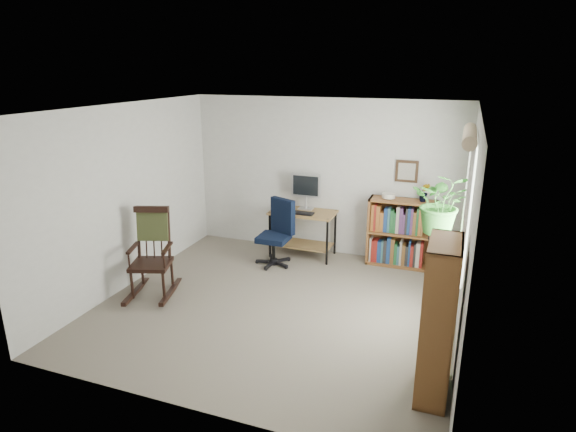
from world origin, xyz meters
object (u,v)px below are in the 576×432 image
at_px(rocking_chair, 150,253).
at_px(low_bookshelf, 401,233).
at_px(office_chair, 274,233).
at_px(desk, 303,234).
at_px(tall_bookshelf, 438,320).

bearing_deg(rocking_chair, low_bookshelf, 16.73).
distance_m(office_chair, low_bookshelf, 1.86).
bearing_deg(desk, low_bookshelf, 4.66).
bearing_deg(tall_bookshelf, rocking_chair, 167.56).
bearing_deg(rocking_chair, tall_bookshelf, -31.58).
distance_m(desk, rocking_chair, 2.41).
bearing_deg(desk, office_chair, -119.88).
height_order(office_chair, rocking_chair, rocking_chair).
xyz_separation_m(office_chair, low_bookshelf, (1.76, 0.62, 0.01)).
distance_m(desk, low_bookshelf, 1.48).
bearing_deg(office_chair, low_bookshelf, 42.23).
bearing_deg(rocking_chair, office_chair, 33.58).
relative_size(desk, rocking_chair, 0.86).
xyz_separation_m(rocking_chair, low_bookshelf, (2.86, 2.07, -0.07)).
bearing_deg(desk, rocking_chair, -125.51).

